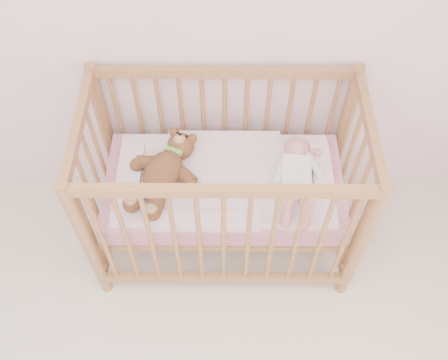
# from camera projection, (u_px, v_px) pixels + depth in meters

# --- Properties ---
(crib) EXTENTS (1.36, 0.76, 1.00)m
(crib) POSITION_uv_depth(u_px,v_px,m) (224.00, 186.00, 2.59)
(crib) COLOR #9C6242
(crib) RESTS_ON floor
(mattress) EXTENTS (1.22, 0.62, 0.13)m
(mattress) POSITION_uv_depth(u_px,v_px,m) (224.00, 187.00, 2.60)
(mattress) COLOR #CE8094
(mattress) RESTS_ON crib
(blanket) EXTENTS (1.10, 0.58, 0.06)m
(blanket) POSITION_uv_depth(u_px,v_px,m) (224.00, 179.00, 2.54)
(blanket) COLOR #F2A7C5
(blanket) RESTS_ON mattress
(baby) EXTENTS (0.31, 0.57, 0.13)m
(baby) POSITION_uv_depth(u_px,v_px,m) (296.00, 174.00, 2.46)
(baby) COLOR white
(baby) RESTS_ON blanket
(teddy_bear) EXTENTS (0.58, 0.66, 0.15)m
(teddy_bear) POSITION_uv_depth(u_px,v_px,m) (163.00, 172.00, 2.46)
(teddy_bear) COLOR brown
(teddy_bear) RESTS_ON blanket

